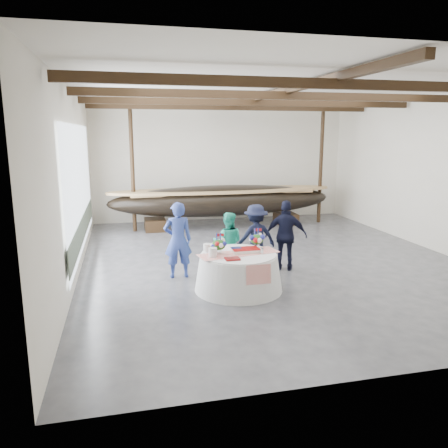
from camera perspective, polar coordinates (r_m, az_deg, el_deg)
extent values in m
cube|color=#3D3D42|center=(12.10, 6.02, -4.56)|extent=(10.00, 12.00, 0.01)
cube|color=silver|center=(17.42, -0.33, 8.03)|extent=(10.00, 0.02, 4.50)
cube|color=silver|center=(6.38, 24.36, 0.42)|extent=(10.00, 0.02, 4.50)
cube|color=silver|center=(11.07, -19.08, 5.22)|extent=(0.02, 12.00, 4.50)
cube|color=silver|center=(14.13, 25.87, 5.98)|extent=(0.02, 12.00, 4.50)
cube|color=white|center=(11.67, 6.52, 17.16)|extent=(10.00, 12.00, 0.01)
cube|color=black|center=(8.44, 14.83, 17.25)|extent=(9.80, 0.12, 0.18)
cube|color=black|center=(10.71, 8.35, 16.26)|extent=(9.80, 0.12, 0.18)
cube|color=black|center=(13.06, 4.21, 15.52)|extent=(9.80, 0.12, 0.18)
cube|color=black|center=(15.47, 1.36, 14.96)|extent=(9.80, 0.12, 0.18)
cube|color=black|center=(11.65, 6.51, 16.58)|extent=(0.15, 11.76, 0.15)
cylinder|color=black|center=(15.40, -11.88, 7.28)|extent=(0.14, 0.14, 4.50)
cylinder|color=black|center=(17.06, 12.54, 7.67)|extent=(0.14, 0.14, 4.50)
cube|color=silver|center=(12.08, -18.30, 4.58)|extent=(0.02, 7.00, 3.20)
cube|color=#596654|center=(12.26, -17.93, -0.53)|extent=(0.02, 7.00, 0.60)
cube|color=black|center=(15.71, -9.00, -0.06)|extent=(0.72, 0.93, 0.41)
cube|color=black|center=(16.79, 8.07, 0.73)|extent=(0.72, 0.93, 0.41)
ellipsoid|color=black|center=(15.94, -0.18, 3.07)|extent=(8.24, 1.65, 1.13)
cube|color=#9E7A4C|center=(15.89, -0.18, 4.17)|extent=(6.59, 1.08, 0.06)
cone|color=silver|center=(9.64, 1.91, -6.31)|extent=(1.93, 1.93, 0.80)
cylinder|color=silver|center=(9.52, 1.92, -3.98)|extent=(1.64, 1.64, 0.04)
cube|color=red|center=(9.51, 1.92, -3.84)|extent=(1.85, 0.86, 0.01)
cube|color=white|center=(9.62, 2.83, -3.47)|extent=(0.60, 0.40, 0.07)
cylinder|color=white|center=(9.21, -1.47, -3.74)|extent=(0.18, 0.18, 0.20)
cylinder|color=white|center=(9.66, -2.20, -3.11)|extent=(0.18, 0.18, 0.17)
cube|color=maroon|center=(9.06, 1.10, -4.56)|extent=(0.30, 0.24, 0.03)
cone|color=silver|center=(9.52, 4.94, -3.51)|extent=(0.09, 0.09, 0.12)
imported|color=navy|center=(10.38, -6.04, -2.10)|extent=(0.67, 0.44, 1.82)
imported|color=#21AA8C|center=(10.69, 0.52, -2.48)|extent=(0.88, 0.77, 1.52)
imported|color=black|center=(10.98, 4.15, -1.74)|extent=(1.14, 0.75, 1.66)
imported|color=black|center=(11.01, 8.11, -1.50)|extent=(1.12, 0.80, 1.77)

